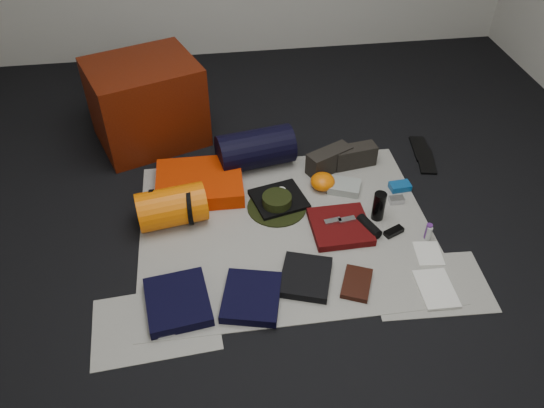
{
  "coord_description": "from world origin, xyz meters",
  "views": [
    {
      "loc": [
        -0.37,
        -2.09,
        2.05
      ],
      "look_at": [
        -0.06,
        0.1,
        0.1
      ],
      "focal_mm": 35.0,
      "sensor_mm": 36.0,
      "label": 1
    }
  ],
  "objects": [
    {
      "name": "sack_strap_left",
      "position": [
        -0.71,
        0.14,
        0.11
      ],
      "size": [
        0.02,
        0.22,
        0.22
      ],
      "primitive_type": "cylinder",
      "rotation": [
        0.0,
        1.57,
        0.0
      ],
      "color": "black",
      "rests_on": "newspaper_mat"
    },
    {
      "name": "newspaper_sheet_front_right",
      "position": [
        0.65,
        -0.5,
        0.0
      ],
      "size": [
        0.6,
        0.43,
        0.0
      ],
      "primitive_type": "cube",
      "rotation": [
        0.0,
        0.0,
        -0.05
      ],
      "color": "#B2B1A4",
      "rests_on": "floor"
    },
    {
      "name": "hiking_boot_left",
      "position": [
        0.35,
        0.49,
        0.08
      ],
      "size": [
        0.31,
        0.22,
        0.14
      ],
      "primitive_type": "cube",
      "rotation": [
        0.0,
        0.0,
        0.46
      ],
      "color": "black",
      "rests_on": "newspaper_mat"
    },
    {
      "name": "sleeping_pad",
      "position": [
        -0.46,
        0.41,
        0.05
      ],
      "size": [
        0.52,
        0.42,
        0.09
      ],
      "primitive_type": "cube",
      "rotation": [
        0.0,
        0.0,
        -0.02
      ],
      "color": "#C62C02",
      "rests_on": "newspaper_mat"
    },
    {
      "name": "first_aid_pouch",
      "position": [
        0.4,
        0.28,
        0.03
      ],
      "size": [
        0.22,
        0.2,
        0.05
      ],
      "primitive_type": "cube",
      "rotation": [
        0.0,
        0.0,
        -0.38
      ],
      "color": "gray",
      "rests_on": "newspaper_mat"
    },
    {
      "name": "toiletry_purple",
      "position": [
        0.75,
        -0.18,
        0.05
      ],
      "size": [
        0.04,
        0.04,
        0.1
      ],
      "primitive_type": "cylinder",
      "rotation": [
        0.0,
        0.0,
        0.33
      ],
      "color": "#50226F",
      "rests_on": "newspaper_mat"
    },
    {
      "name": "hiking_boot_right",
      "position": [
        0.52,
        0.51,
        0.07
      ],
      "size": [
        0.28,
        0.14,
        0.14
      ],
      "primitive_type": "cube",
      "rotation": [
        0.0,
        0.0,
        0.16
      ],
      "color": "black",
      "rests_on": "newspaper_mat"
    },
    {
      "name": "sunglasses",
      "position": [
        0.58,
        -0.13,
        0.02
      ],
      "size": [
        0.12,
        0.09,
        0.03
      ],
      "primitive_type": "cube",
      "rotation": [
        0.0,
        0.0,
        0.42
      ],
      "color": "black",
      "rests_on": "newspaper_mat"
    },
    {
      "name": "cyan_case",
      "position": [
        0.74,
        0.24,
        0.03
      ],
      "size": [
        0.13,
        0.09,
        0.04
      ],
      "primitive_type": "cube",
      "rotation": [
        0.0,
        0.0,
        0.07
      ],
      "color": "navy",
      "rests_on": "newspaper_mat"
    },
    {
      "name": "trousers_navy_a",
      "position": [
        -0.6,
        -0.46,
        0.03
      ],
      "size": [
        0.34,
        0.37,
        0.05
      ],
      "primitive_type": "cube",
      "rotation": [
        0.0,
        0.0,
        0.14
      ],
      "color": "black",
      "rests_on": "newspaper_mat"
    },
    {
      "name": "red_cabinet",
      "position": [
        -0.76,
        1.01,
        0.27
      ],
      "size": [
        0.81,
        0.74,
        0.55
      ],
      "primitive_type": "cube",
      "rotation": [
        0.0,
        0.0,
        0.35
      ],
      "color": "#541506",
      "rests_on": "floor"
    },
    {
      "name": "red_shirt",
      "position": [
        0.3,
        -0.05,
        0.03
      ],
      "size": [
        0.32,
        0.32,
        0.04
      ],
      "primitive_type": "cube",
      "rotation": [
        0.0,
        0.0,
        0.02
      ],
      "color": "#490808",
      "rests_on": "newspaper_mat"
    },
    {
      "name": "map_booklet",
      "position": [
        0.67,
        -0.54,
        0.01
      ],
      "size": [
        0.18,
        0.25,
        0.01
      ],
      "primitive_type": "cube",
      "rotation": [
        0.0,
        0.0,
        -0.03
      ],
      "color": "silver",
      "rests_on": "newspaper_mat"
    },
    {
      "name": "speaker",
      "position": [
        0.45,
        -0.09,
        0.04
      ],
      "size": [
        0.12,
        0.17,
        0.06
      ],
      "primitive_type": "cylinder",
      "rotation": [
        1.57,
        0.0,
        0.38
      ],
      "color": "black",
      "rests_on": "newspaper_mat"
    },
    {
      "name": "black_tshirt",
      "position": [
        -0.0,
        0.23,
        0.02
      ],
      "size": [
        0.35,
        0.33,
        0.03
      ],
      "primitive_type": "cube",
      "rotation": [
        0.0,
        0.0,
        0.24
      ],
      "color": "black",
      "rests_on": "newspaper_mat"
    },
    {
      "name": "boonie_brim",
      "position": [
        -0.02,
        0.18,
        0.01
      ],
      "size": [
        0.45,
        0.45,
        0.01
      ],
      "primitive_type": "cylinder",
      "rotation": [
        0.0,
        0.0,
        -0.38
      ],
      "color": "black",
      "rests_on": "newspaper_mat"
    },
    {
      "name": "energy_bar_b",
      "position": [
        0.34,
        -0.03,
        0.06
      ],
      "size": [
        0.1,
        0.05,
        0.01
      ],
      "primitive_type": "cube",
      "rotation": [
        0.0,
        0.0,
        0.14
      ],
      "color": "#BCBCC1",
      "rests_on": "red_shirt"
    },
    {
      "name": "navy_duffel",
      "position": [
        -0.09,
        0.6,
        0.13
      ],
      "size": [
        0.51,
        0.33,
        0.25
      ],
      "primitive_type": "cylinder",
      "rotation": [
        0.0,
        1.57,
        0.18
      ],
      "color": "black",
      "rests_on": "newspaper_mat"
    },
    {
      "name": "stuff_sack",
      "position": [
        -0.61,
        0.14,
        0.12
      ],
      "size": [
        0.4,
        0.28,
        0.22
      ],
      "primitive_type": "cylinder",
      "rotation": [
        0.0,
        1.57,
        0.17
      ],
      "color": "#E46303",
      "rests_on": "newspaper_mat"
    },
    {
      "name": "tape_roll",
      "position": [
        0.02,
        0.26,
        0.05
      ],
      "size": [
        0.05,
        0.05,
        0.04
      ],
      "primitive_type": "cylinder",
      "color": "white",
      "rests_on": "black_tshirt"
    },
    {
      "name": "orange_stuff_sack",
      "position": [
        0.28,
        0.31,
        0.05
      ],
      "size": [
        0.2,
        0.2,
        0.1
      ],
      "primitive_type": "ellipsoid",
      "rotation": [
        0.0,
        0.0,
        -0.43
      ],
      "color": "#E46303",
      "rests_on": "newspaper_mat"
    },
    {
      "name": "water_bottle",
      "position": [
        0.53,
        0.01,
        0.09
      ],
      "size": [
        0.09,
        0.09,
        0.17
      ],
      "primitive_type": "cylinder",
      "rotation": [
        0.0,
        0.0,
        0.37
      ],
      "color": "black",
      "rests_on": "newspaper_mat"
    },
    {
      "name": "newspaper_sheet_front_left",
      "position": [
        -0.7,
        -0.55,
        0.0
      ],
      "size": [
        0.61,
        0.44,
        0.0
      ],
      "primitive_type": "cube",
      "rotation": [
        0.0,
        0.0,
        0.07
      ],
      "color": "#B2B1A4",
      "rests_on": "floor"
    },
    {
      "name": "floor",
      "position": [
        0.0,
        0.0,
        -0.01
      ],
      "size": [
        4.5,
        4.5,
        0.02
      ],
      "primitive_type": "cube",
      "color": "black",
      "rests_on": "ground"
    },
    {
      "name": "energy_bar_a",
      "position": [
        0.26,
        -0.03,
        0.06
      ],
      "size": [
        0.1,
        0.05,
        0.01
      ],
      "primitive_type": "cube",
      "rotation": [
        0.0,
        0.0,
        0.14
      ],
      "color": "#BCBCC1",
      "rests_on": "red_shirt"
    },
    {
      "name": "sack_strap_right",
      "position": [
        -0.51,
        0.14,
        0.11
      ],
      "size": [
        0.02,
        0.22,
        0.22
      ],
      "primitive_type": "cylinder",
      "rotation": [
        0.0,
        1.57,
        0.0
      ],
      "color": "black",
      "rests_on": "newspaper_mat"
    },
    {
      "name": "boonie_crown",
      "position": [
        -0.02,
        0.18,
        0.05
      ],
      "size": [
        0.17,
        0.17,
        0.08
      ],
      "primitive_type": "cylinder",
      "color": "black",
      "rests_on": "boonie_brim"
    },
    {
      "name": "compact_camera",
      "position": [
        0.68,
        0.12,
        0.02
      ],
      "size": [
        0.09,
        0.05,
        0.03
      ],
      "primitive_type": "cube",
      "rotation": [
        0.0,
        0.0,
        -0.0
      ],
      "color": "#BCBCC1",
      "rests_on": "newspaper_mat"
    },
    {
      "name": "flip_flop_right",
      "position": [
        1.0,
        0.48,
        0.01
      ],
      "size": [
        0.16,
        0.29,
        0.01
      ],
      "primitive_type": "cube",
      "rotation": [
        0.0,
        0.0,
        -0.22
      ],
      "color": "black",
      "rests_on": "floor"
    },
    {
      "name": "paperback_book",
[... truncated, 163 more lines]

